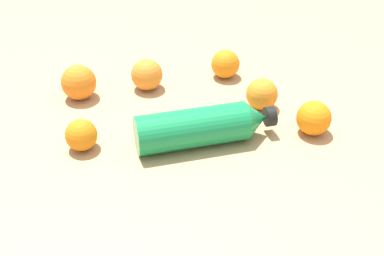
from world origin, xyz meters
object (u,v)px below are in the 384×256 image
orange_1 (314,118)px  orange_5 (262,94)px  orange_2 (81,135)px  water_bottle (204,126)px  orange_4 (147,75)px  orange_0 (225,64)px  orange_3 (79,82)px

orange_1 → orange_5: size_ratio=1.02×
orange_2 → orange_5: (-0.31, 0.24, 0.00)m
water_bottle → orange_4: 0.25m
water_bottle → orange_1: size_ratio=3.44×
orange_0 → orange_2: bearing=-14.3°
orange_3 → orange_0: bearing=137.3°
water_bottle → orange_5: water_bottle is taller
orange_0 → orange_4: size_ratio=0.94×
orange_1 → orange_2: bearing=-52.8°
orange_1 → orange_3: orange_3 is taller
orange_2 → orange_5: orange_5 is taller
orange_0 → orange_5: 0.16m
orange_4 → orange_5: (-0.05, 0.26, -0.00)m
orange_3 → orange_4: 0.15m
orange_1 → orange_5: orange_1 is taller
orange_3 → orange_4: (-0.11, 0.11, -0.00)m
orange_4 → orange_0: bearing=138.0°
orange_0 → orange_5: same height
orange_0 → orange_3: bearing=-42.7°
orange_3 → orange_4: bearing=136.3°
orange_0 → orange_5: (0.09, 0.13, 0.00)m
orange_5 → orange_4: bearing=-78.3°
orange_4 → orange_5: bearing=101.7°
water_bottle → orange_5: size_ratio=3.49×
orange_2 → orange_5: bearing=143.0°
orange_1 → orange_5: bearing=-105.6°
orange_0 → orange_4: orange_4 is taller
orange_0 → orange_4: (0.14, -0.13, 0.00)m
orange_3 → orange_5: size_ratio=1.14×
orange_0 → orange_1: 0.29m
orange_1 → orange_3: (0.13, -0.50, 0.00)m
orange_1 → orange_4: size_ratio=0.96×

